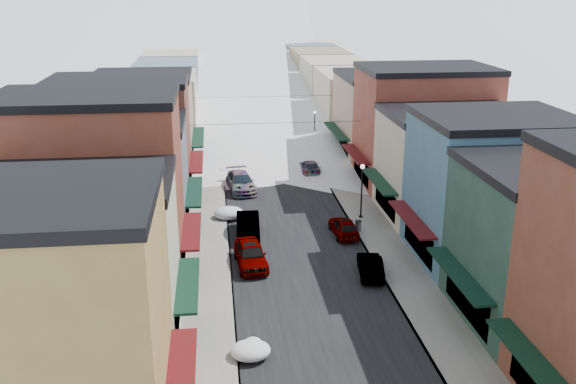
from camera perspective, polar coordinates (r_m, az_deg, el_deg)
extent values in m
cube|color=black|center=(82.06, -2.44, 4.78)|extent=(10.00, 160.00, 0.01)
cube|color=gray|center=(81.84, -7.06, 4.67)|extent=(3.20, 160.00, 0.15)
cube|color=gray|center=(82.77, 2.14, 4.95)|extent=(3.20, 160.00, 0.15)
cube|color=slate|center=(81.84, -5.98, 4.71)|extent=(0.10, 160.00, 0.15)
cube|color=slate|center=(82.55, 1.07, 4.92)|extent=(0.10, 160.00, 0.15)
cube|color=#AF8740|center=(28.15, -21.43, -11.66)|extent=(10.00, 8.50, 11.00)
cube|color=black|center=(25.91, -22.87, -0.50)|extent=(10.20, 8.70, 0.50)
cube|color=#520E10|center=(28.42, -9.48, -15.66)|extent=(1.20, 7.22, 0.15)
cube|color=beige|center=(35.97, -18.02, -6.41)|extent=(10.00, 8.00, 9.00)
cube|color=black|center=(34.35, -18.78, 0.83)|extent=(10.20, 8.20, 0.50)
cube|color=black|center=(35.81, -8.92, -8.11)|extent=(1.20, 6.80, 0.15)
cube|color=brown|center=(42.89, -16.93, -0.19)|extent=(11.00, 8.00, 12.00)
cube|color=black|center=(41.44, -17.72, 8.04)|extent=(11.20, 8.20, 0.50)
cube|color=#520E10|center=(43.13, -8.59, -3.43)|extent=(1.20, 6.80, 0.15)
cube|color=slate|center=(51.33, -14.65, 0.93)|extent=(10.00, 9.00, 8.50)
cube|color=black|center=(50.23, -15.05, 5.84)|extent=(10.20, 9.20, 0.50)
cube|color=black|center=(51.14, -8.34, 0.04)|extent=(1.20, 7.65, 0.15)
cube|color=brown|center=(59.82, -14.58, 4.34)|extent=(12.00, 9.00, 10.50)
cube|color=black|center=(58.81, -15.01, 9.55)|extent=(12.20, 9.20, 0.50)
cube|color=#520E10|center=(59.76, -8.15, 2.70)|extent=(1.20, 7.65, 0.15)
cube|color=#9F8268|center=(69.49, -12.69, 5.92)|extent=(10.00, 11.00, 9.50)
cube|color=black|center=(68.65, -12.98, 10.00)|extent=(10.20, 11.20, 0.50)
cube|color=black|center=(69.46, -8.00, 4.87)|extent=(1.20, 9.35, 0.15)
cube|color=black|center=(30.64, 21.11, -14.04)|extent=(1.20, 7.65, 0.15)
cube|color=#1E3F33|center=(39.63, 22.67, -4.66)|extent=(10.00, 9.00, 9.00)
cube|color=black|center=(38.16, 23.52, 1.95)|extent=(10.20, 9.20, 0.50)
cube|color=black|center=(37.78, 14.93, -7.08)|extent=(1.20, 7.65, 0.15)
cube|color=#3C6A88|center=(46.97, 17.56, 0.04)|extent=(10.00, 9.00, 10.00)
cube|color=black|center=(45.70, 18.18, 6.31)|extent=(10.20, 9.20, 0.50)
cube|color=#520E10|center=(45.58, 10.90, -2.36)|extent=(1.20, 7.65, 0.15)
cube|color=beige|center=(55.32, 14.27, 2.19)|extent=(11.00, 9.00, 8.50)
cube|color=black|center=(54.30, 14.63, 6.76)|extent=(11.20, 9.20, 0.50)
cube|color=black|center=(53.76, 8.09, 0.95)|extent=(1.20, 7.65, 0.15)
cube|color=maroon|center=(63.40, 11.96, 5.52)|extent=(12.00, 9.00, 11.00)
cube|color=black|center=(62.44, 12.30, 10.67)|extent=(12.20, 9.20, 0.50)
cube|color=#520E10|center=(62.17, 6.03, 3.39)|extent=(1.20, 7.65, 0.15)
cube|color=tan|center=(72.67, 8.70, 6.47)|extent=(10.00, 11.00, 9.00)
cube|color=black|center=(71.88, 8.88, 10.18)|extent=(10.20, 11.20, 0.50)
cube|color=black|center=(71.68, 4.30, 5.41)|extent=(1.20, 9.35, 0.15)
cube|color=gray|center=(83.25, -11.26, 7.45)|extent=(9.00, 13.00, 8.00)
cube|color=gray|center=(84.99, 5.94, 7.92)|extent=(9.00, 13.00, 8.00)
cube|color=gray|center=(97.02, -10.67, 8.97)|extent=(9.00, 13.00, 8.00)
cube|color=gray|center=(98.51, 4.18, 9.36)|extent=(9.00, 13.00, 8.00)
cube|color=gray|center=(110.85, -10.23, 10.10)|extent=(9.00, 13.00, 8.00)
cube|color=gray|center=(112.16, 2.83, 10.45)|extent=(9.00, 13.00, 8.00)
cube|color=gray|center=(124.71, -9.88, 10.98)|extent=(9.00, 13.00, 8.00)
cube|color=gray|center=(125.88, 1.77, 11.30)|extent=(9.00, 13.00, 8.00)
cube|color=silver|center=(245.05, -5.50, 15.00)|extent=(360.00, 40.00, 12.00)
cylinder|color=black|center=(61.25, -1.08, 6.15)|extent=(16.40, 0.04, 0.04)
cylinder|color=black|center=(75.94, -2.21, 8.47)|extent=(16.40, 0.04, 0.04)
imported|color=gray|center=(44.97, -3.34, -5.56)|extent=(2.42, 5.17, 1.71)
imported|color=black|center=(50.27, -3.58, -2.98)|extent=(1.94, 5.12, 1.67)
imported|color=gray|center=(61.17, -4.20, 0.90)|extent=(3.07, 6.06, 1.69)
imported|color=black|center=(43.90, 7.33, -6.52)|extent=(2.05, 4.43, 1.41)
imported|color=gray|center=(50.42, 4.98, -3.07)|extent=(1.94, 4.39, 1.47)
imported|color=black|center=(66.63, 1.95, 2.24)|extent=(2.03, 4.76, 1.37)
imported|color=gray|center=(82.31, -3.40, 5.34)|extent=(2.12, 4.52, 1.50)
imported|color=silver|center=(87.09, -2.17, 6.14)|extent=(3.42, 6.40, 1.71)
cylinder|color=slate|center=(51.08, 6.26, -3.03)|extent=(0.48, 0.48, 0.82)
cylinder|color=black|center=(50.93, 6.27, -2.58)|extent=(0.51, 0.51, 0.05)
cylinder|color=black|center=(54.23, 6.47, -2.17)|extent=(0.32, 0.32, 0.11)
cylinder|color=black|center=(53.55, 6.55, -0.09)|extent=(0.13, 0.13, 4.25)
sphere|color=white|center=(52.89, 6.64, 2.26)|extent=(0.38, 0.38, 0.38)
cylinder|color=black|center=(77.87, 2.36, 4.20)|extent=(0.29, 0.29, 0.10)
cylinder|color=black|center=(77.43, 2.38, 5.57)|extent=(0.12, 0.12, 3.91)
sphere|color=white|center=(77.00, 2.40, 7.10)|extent=(0.35, 0.35, 0.35)
ellipsoid|color=white|center=(34.81, -3.36, -13.90)|extent=(2.15, 1.82, 0.91)
ellipsoid|color=white|center=(35.96, -3.15, -13.18)|extent=(0.92, 0.83, 0.46)
ellipsoid|color=white|center=(53.94, -5.30, -1.88)|extent=(2.47, 2.09, 1.05)
ellipsoid|color=white|center=(55.16, -5.12, -1.70)|extent=(1.06, 0.95, 0.53)
ellipsoid|color=white|center=(66.43, -5.62, 1.89)|extent=(2.08, 1.76, 0.88)
ellipsoid|color=white|center=(67.64, -5.47, 2.00)|extent=(0.89, 0.80, 0.44)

